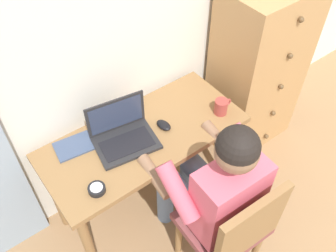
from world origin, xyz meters
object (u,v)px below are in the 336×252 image
dresser (258,70)px  chair (231,228)px  desk_clock (97,189)px  notebook_pad (74,146)px  laptop (123,133)px  computer_mouse (164,125)px  coffee_mug (221,107)px  desk (145,148)px  person_seated (212,185)px

dresser → chair: 1.20m
desk_clock → notebook_pad: bearing=82.8°
laptop → computer_mouse: size_ratio=3.76×
laptop → dresser: bearing=1.7°
desk_clock → laptop: bearing=35.7°
coffee_mug → computer_mouse: bearing=162.5°
dresser → computer_mouse: dresser is taller
computer_mouse → desk_clock: bearing=-170.6°
desk → desk_clock: 0.45m
dresser → person_seated: size_ratio=1.06×
coffee_mug → person_seated: bearing=-137.1°
dresser → chair: bearing=-141.9°
computer_mouse → notebook_pad: 0.52m
chair → desk_clock: 0.74m
desk → notebook_pad: notebook_pad is taller
computer_mouse → coffee_mug: bearing=-23.7°
chair → coffee_mug: size_ratio=7.48×
notebook_pad → coffee_mug: 0.88m
chair → desk_clock: size_ratio=9.98×
person_seated → computer_mouse: 0.46m
desk → computer_mouse: computer_mouse is taller
chair → notebook_pad: chair is taller
desk → laptop: laptop is taller
computer_mouse → desk_clock: (-0.53, -0.15, -0.00)m
desk → coffee_mug: size_ratio=9.93×
dresser → coffee_mug: bearing=-159.8°
chair → computer_mouse: (0.03, 0.64, 0.24)m
laptop → notebook_pad: laptop is taller
desk_clock → coffee_mug: bearing=2.5°
person_seated → coffee_mug: (0.37, 0.34, 0.09)m
dresser → desk_clock: size_ratio=14.34×
dresser → chair: dresser is taller
person_seated → coffee_mug: size_ratio=10.13×
laptop → coffee_mug: laptop is taller
chair → person_seated: (0.01, 0.18, 0.18)m
chair → person_seated: 0.26m
person_seated → desk_clock: 0.59m
person_seated → desk_clock: bearing=148.7°
person_seated → laptop: (-0.22, 0.51, 0.09)m
person_seated → laptop: bearing=112.7°
desk → desk_clock: size_ratio=13.24×
person_seated → coffee_mug: bearing=42.9°
desk → person_seated: person_seated is taller
coffee_mug → desk_clock: bearing=-177.5°
desk → coffee_mug: bearing=-15.0°
chair → person_seated: size_ratio=0.74×
desk → dresser: (1.03, 0.08, 0.04)m
computer_mouse → coffee_mug: size_ratio=0.83×
desk → chair: size_ratio=1.33×
notebook_pad → desk_clock: bearing=-89.4°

